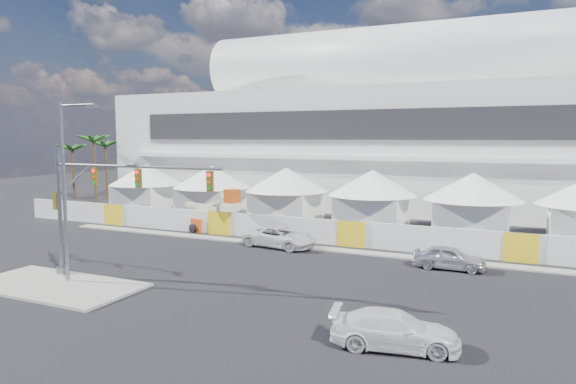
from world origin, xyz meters
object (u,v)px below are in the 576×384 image
at_px(sedan_silver, 449,257).
at_px(boom_lift, 200,218).
at_px(pickup_near, 395,330).
at_px(traffic_mast, 91,205).
at_px(streetlight_median, 67,179).
at_px(pickup_curb, 280,237).

distance_m(sedan_silver, boom_lift, 23.20).
bearing_deg(pickup_near, traffic_mast, 71.85).
distance_m(pickup_near, traffic_mast, 19.10).
relative_size(pickup_near, streetlight_median, 0.50).
height_order(pickup_curb, traffic_mast, traffic_mast).
relative_size(pickup_near, boom_lift, 0.62).
height_order(pickup_near, streetlight_median, streetlight_median).
distance_m(pickup_curb, streetlight_median, 16.40).
bearing_deg(streetlight_median, pickup_near, -3.79).
xyz_separation_m(sedan_silver, traffic_mast, (-18.92, -11.49, 3.73)).
bearing_deg(sedan_silver, streetlight_median, 122.29).
distance_m(streetlight_median, boom_lift, 18.53).
height_order(pickup_curb, pickup_near, pickup_curb).
bearing_deg(sedan_silver, traffic_mast, 120.78).
bearing_deg(pickup_curb, boom_lift, 77.14).
distance_m(pickup_curb, traffic_mast, 14.77).
bearing_deg(pickup_curb, sedan_silver, -89.44).
height_order(pickup_curb, boom_lift, boom_lift).
distance_m(pickup_curb, boom_lift, 10.45).
xyz_separation_m(traffic_mast, streetlight_median, (-0.60, -1.08, 1.58)).
xyz_separation_m(traffic_mast, boom_lift, (-3.74, 16.50, -3.40)).
bearing_deg(pickup_curb, pickup_near, -133.71).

